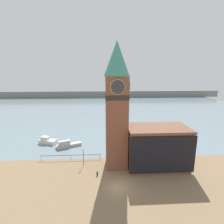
% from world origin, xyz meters
% --- Properties ---
extents(ground_plane, '(160.00, 160.00, 0.00)m').
position_xyz_m(ground_plane, '(0.00, 0.00, 0.00)').
color(ground_plane, '#846B4C').
extents(water, '(160.00, 120.00, 0.00)m').
position_xyz_m(water, '(0.00, 70.42, -0.00)').
color(water, gray).
rests_on(water, ground_plane).
extents(far_shoreline, '(180.00, 3.00, 5.00)m').
position_xyz_m(far_shoreline, '(0.00, 110.42, 2.50)').
color(far_shoreline, gray).
rests_on(far_shoreline, water).
extents(pier_railing, '(13.49, 0.08, 1.09)m').
position_xyz_m(pier_railing, '(-9.65, 10.17, 0.97)').
color(pier_railing, '#333338').
rests_on(pier_railing, ground_plane).
extents(clock_tower, '(4.85, 4.85, 24.54)m').
position_xyz_m(clock_tower, '(0.21, 7.25, 13.04)').
color(clock_tower, brown).
rests_on(clock_tower, ground_plane).
extents(pier_building, '(12.23, 7.34, 8.35)m').
position_xyz_m(pier_building, '(8.43, 6.57, 4.19)').
color(pier_building, '#935B42').
rests_on(pier_building, ground_plane).
extents(boat_near, '(6.46, 3.96, 1.81)m').
position_xyz_m(boat_near, '(-11.67, 17.09, 0.65)').
color(boat_near, '#B7B2A8').
rests_on(boat_near, water).
extents(boat_far, '(5.01, 3.40, 1.88)m').
position_xyz_m(boat_far, '(-17.61, 19.81, 0.71)').
color(boat_far, silver).
rests_on(boat_far, water).
extents(mooring_bollard_near, '(0.31, 0.31, 0.78)m').
position_xyz_m(mooring_bollard_near, '(-3.66, 3.71, 0.42)').
color(mooring_bollard_near, '#2D2D33').
rests_on(mooring_bollard_near, ground_plane).
extents(lamp_post, '(0.32, 0.32, 3.68)m').
position_xyz_m(lamp_post, '(-6.62, 7.79, 2.60)').
color(lamp_post, black).
rests_on(lamp_post, ground_plane).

